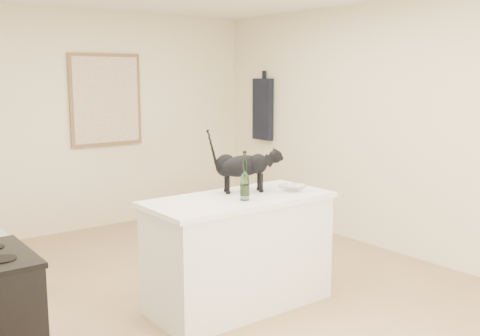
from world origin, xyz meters
name	(u,v)px	position (x,y,z in m)	size (l,w,h in m)	color
floor	(215,300)	(0.00, 0.00, 0.00)	(5.50, 5.50, 0.00)	tan
wall_back	(82,122)	(0.00, 2.75, 1.30)	(4.50, 4.50, 0.00)	beige
wall_right	(393,129)	(2.25, 0.00, 1.30)	(5.50, 5.50, 0.00)	beige
island_base	(239,254)	(0.10, -0.20, 0.43)	(1.44, 0.67, 0.86)	white
island_top	(239,199)	(0.10, -0.20, 0.88)	(1.50, 0.70, 0.04)	white
artwork_frame	(106,100)	(0.30, 2.72, 1.55)	(0.90, 0.03, 1.10)	brown
artwork_canvas	(107,100)	(0.30, 2.70, 1.55)	(0.82, 0.00, 1.02)	beige
hanging_garment	(263,109)	(2.19, 2.05, 1.40)	(0.08, 0.34, 0.80)	black
black_cat	(243,169)	(0.24, -0.07, 1.09)	(0.56, 0.17, 0.39)	black
wine_bottle	(245,179)	(0.07, -0.32, 1.07)	(0.07, 0.07, 0.33)	#255C24
glass_bowl	(292,188)	(0.59, -0.29, 0.93)	(0.22, 0.22, 0.05)	white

